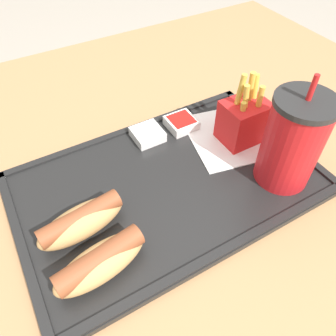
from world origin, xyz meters
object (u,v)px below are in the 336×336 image
Objects in this scene: hot_dog_near at (81,221)px; sauce_cup_ketchup at (181,123)px; sauce_cup_mayo at (147,134)px; hot_dog_far at (100,262)px; fries_carton at (244,120)px; soda_cup at (292,142)px.

hot_dog_near reaches higher than sauce_cup_ketchup.
sauce_cup_mayo is at bearing -142.55° from hot_dog_near.
hot_dog_far is 0.25m from sauce_cup_mayo.
soda_cup is at bearing 90.10° from fries_carton.
fries_carton reaches higher than sauce_cup_mayo.
fries_carton reaches higher than hot_dog_far.
fries_carton is at bearing -160.05° from hot_dog_far.
sauce_cup_ketchup is at bearing 177.18° from sauce_cup_mayo.
hot_dog_far reaches higher than sauce_cup_mayo.
hot_dog_far reaches higher than sauce_cup_ketchup.
sauce_cup_ketchup is at bearing -67.73° from soda_cup.
hot_dog_near reaches higher than sauce_cup_mayo.
soda_cup is 0.20m from sauce_cup_ketchup.
soda_cup reaches higher than hot_dog_near.
sauce_cup_ketchup is (-0.23, -0.12, -0.01)m from hot_dog_near.
hot_dog_near is 0.20m from sauce_cup_mayo.
soda_cup is 3.60× the size of sauce_cup_ketchup.
sauce_cup_mayo is at bearing -30.20° from fries_carton.
hot_dog_near is 2.57× the size of sauce_cup_ketchup.
fries_carton is (0.00, -0.10, -0.03)m from soda_cup.
soda_cup reaches higher than hot_dog_far.
sauce_cup_mayo is at bearing -2.82° from sauce_cup_ketchup.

